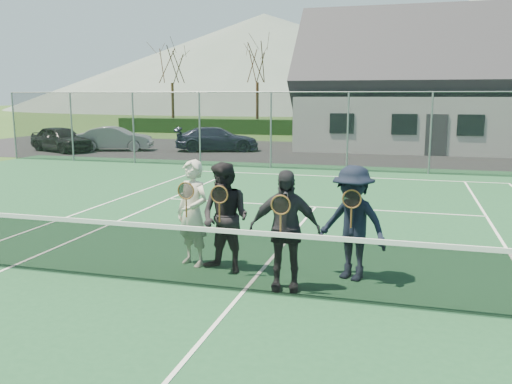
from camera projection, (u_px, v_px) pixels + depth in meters
ground at (361, 154)px, 26.91m from camera, size 220.00×220.00×0.00m
court_surface at (243, 293)px, 7.96m from camera, size 30.00×30.00×0.02m
tarmac_carpark at (283, 152)px, 27.98m from camera, size 40.00×12.00×0.01m
hedge_row at (376, 129)px, 38.18m from camera, size 40.00×1.20×1.10m
hill_west at (264, 63)px, 103.06m from camera, size 110.00×110.00×18.00m
car_a at (61, 139)px, 27.93m from camera, size 4.19×2.97×1.33m
car_b at (115, 139)px, 28.40m from camera, size 4.04×2.37×1.26m
car_c at (217, 139)px, 28.17m from camera, size 4.65×3.03×1.25m
court_markings at (243, 292)px, 7.96m from camera, size 11.03×23.83×0.01m
tennis_net at (243, 258)px, 7.87m from camera, size 11.68×0.08×1.10m
perimeter_fence at (348, 132)px, 20.48m from camera, size 30.07×0.07×3.02m
clubhouse at (446, 74)px, 28.93m from camera, size 15.60×8.20×7.70m
tree_a at (172, 58)px, 42.48m from camera, size 3.20×3.20×7.77m
tree_b at (257, 56)px, 40.61m from camera, size 3.20×3.20×7.77m
tree_c at (409, 53)px, 37.68m from camera, size 3.20×3.20×7.77m
player_a at (193, 213)px, 9.09m from camera, size 0.78×0.66×1.80m
player_b at (225, 218)px, 8.76m from camera, size 1.04×0.91×1.80m
player_c at (285, 230)px, 7.97m from camera, size 1.11×0.60×1.80m
player_d at (353, 223)px, 8.39m from camera, size 1.33×1.08×1.80m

